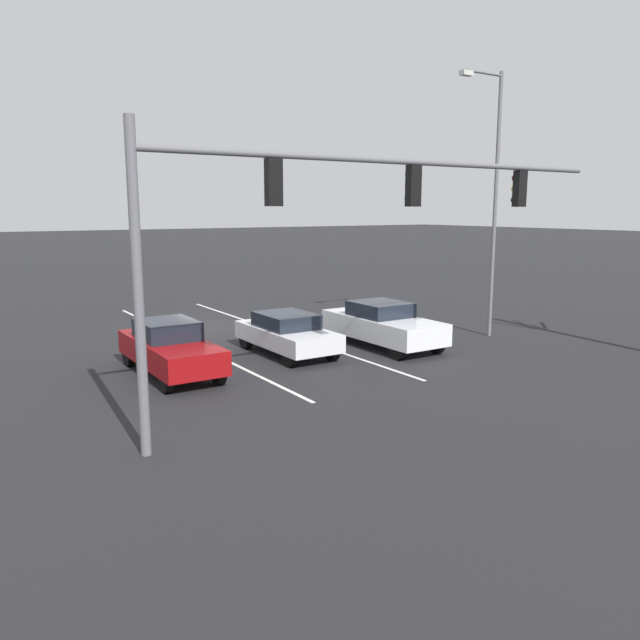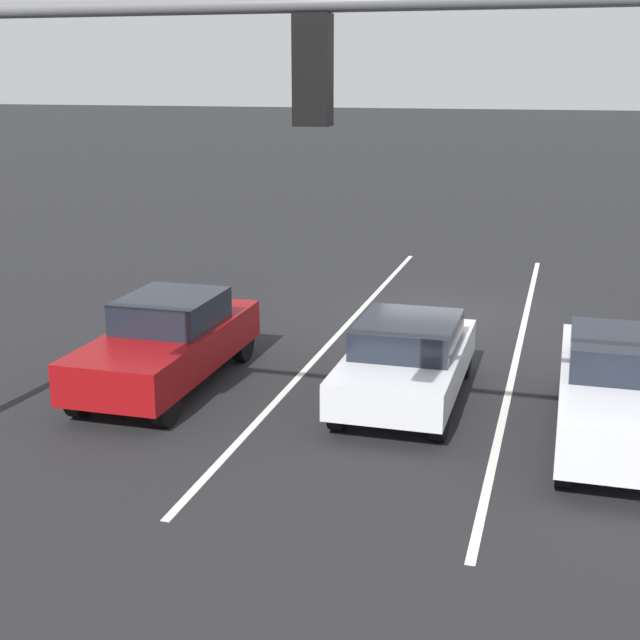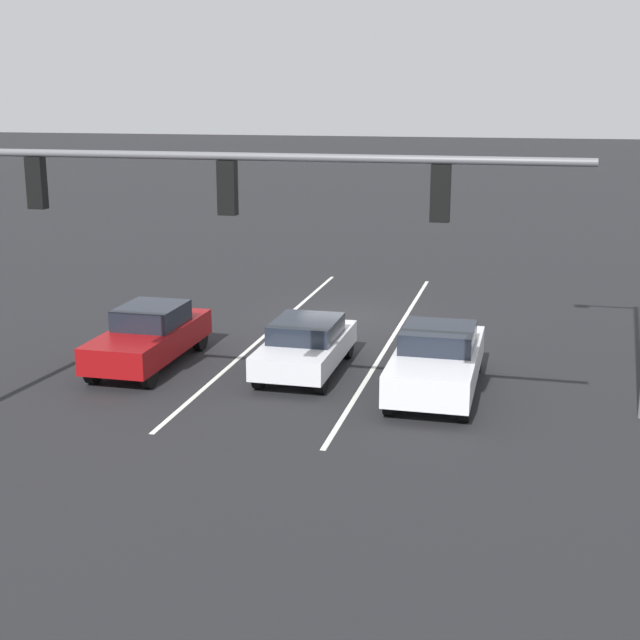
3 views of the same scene
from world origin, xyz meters
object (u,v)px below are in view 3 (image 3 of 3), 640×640
at_px(car_white_leftlane_front, 437,360).
at_px(traffic_signal_gantry, 114,212).
at_px(car_maroon_rightlane_front, 150,336).
at_px(car_silver_midlane_front, 306,345).

xyz_separation_m(car_white_leftlane_front, traffic_signal_gantry, (5.43, 5.11, 3.93)).
bearing_deg(car_maroon_rightlane_front, traffic_signal_gantry, 109.64).
height_order(car_silver_midlane_front, traffic_signal_gantry, traffic_signal_gantry).
distance_m(car_white_leftlane_front, car_maroon_rightlane_front, 7.39).
bearing_deg(car_silver_midlane_front, car_maroon_rightlane_front, 5.34).
xyz_separation_m(car_silver_midlane_front, car_white_leftlane_front, (-3.35, 0.72, 0.06)).
xyz_separation_m(car_maroon_rightlane_front, traffic_signal_gantry, (-1.95, 5.46, 3.92)).
bearing_deg(car_silver_midlane_front, traffic_signal_gantry, 70.34).
bearing_deg(car_maroon_rightlane_front, car_white_leftlane_front, 177.31).
relative_size(car_maroon_rightlane_front, traffic_signal_gantry, 0.35).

